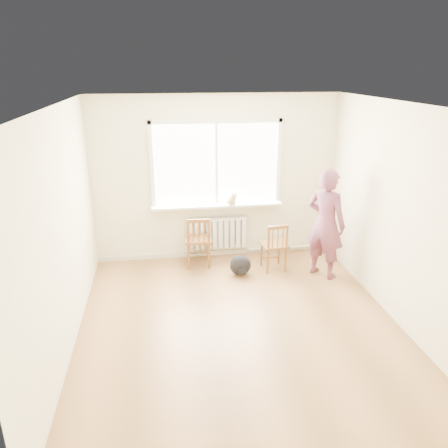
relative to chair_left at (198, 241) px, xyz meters
name	(u,v)px	position (x,y,z in m)	size (l,w,h in m)	color
floor	(240,326)	(0.35, -1.84, -0.43)	(4.50, 4.50, 0.00)	#9F6E41
ceiling	(243,105)	(0.35, -1.84, 2.27)	(4.50, 4.50, 0.00)	white
back_wall	(216,179)	(0.35, 0.41, 0.92)	(4.00, 0.01, 2.70)	beige
window	(216,160)	(0.35, 0.39, 1.23)	(2.12, 0.05, 1.42)	white
windowsill	(217,205)	(0.35, 0.30, 0.50)	(2.15, 0.22, 0.04)	white
radiator	(217,233)	(0.35, 0.32, 0.01)	(1.00, 0.12, 0.55)	white
heating_pipe	(287,247)	(1.60, 0.35, -0.35)	(0.04, 0.04, 1.40)	silver
baseboard	(217,253)	(0.35, 0.40, -0.39)	(4.00, 0.03, 0.08)	beige
chair_left	(198,241)	(0.00, 0.00, 0.00)	(0.43, 0.41, 0.85)	brown
chair_right	(275,247)	(1.18, -0.33, -0.03)	(0.43, 0.41, 0.80)	brown
person	(326,224)	(1.88, -0.60, 0.42)	(0.62, 0.41, 1.70)	#B43C65
cat	(231,199)	(0.57, 0.22, 0.63)	(0.21, 0.39, 0.26)	beige
backpack	(240,265)	(0.62, -0.42, -0.27)	(0.33, 0.25, 0.33)	black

